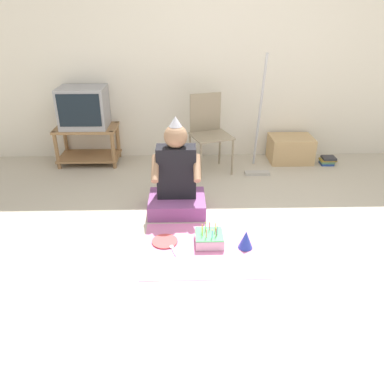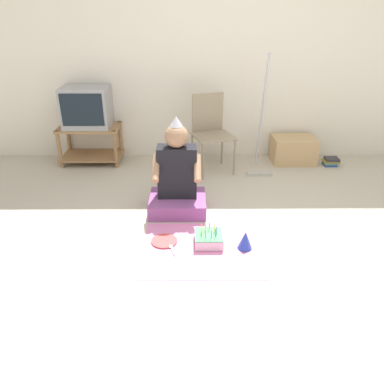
{
  "view_description": "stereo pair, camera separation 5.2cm",
  "coord_description": "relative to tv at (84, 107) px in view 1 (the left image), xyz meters",
  "views": [
    {
      "loc": [
        -0.48,
        -2.31,
        1.74
      ],
      "look_at": [
        -0.4,
        0.46,
        0.35
      ],
      "focal_mm": 35.0,
      "sensor_mm": 36.0,
      "label": 1
    },
    {
      "loc": [
        -0.42,
        -2.31,
        1.74
      ],
      "look_at": [
        -0.4,
        0.46,
        0.35
      ],
      "focal_mm": 35.0,
      "sensor_mm": 36.0,
      "label": 2
    }
  ],
  "objects": [
    {
      "name": "plastic_spoon_near",
      "position": [
        1.05,
        -1.87,
        -0.67
      ],
      "size": [
        0.06,
        0.14,
        0.01
      ],
      "color": "white",
      "rests_on": "party_cloth"
    },
    {
      "name": "party_cloth",
      "position": [
        1.33,
        -1.87,
        -0.68
      ],
      "size": [
        1.03,
        0.77,
        0.01
      ],
      "color": "pink",
      "rests_on": "ground_plane"
    },
    {
      "name": "folding_chair",
      "position": [
        1.43,
        -0.23,
        -0.19
      ],
      "size": [
        0.52,
        0.51,
        0.87
      ],
      "color": "gray",
      "rests_on": "ground_plane"
    },
    {
      "name": "paper_plate",
      "position": [
        0.98,
        -1.77,
        -0.67
      ],
      "size": [
        0.21,
        0.21,
        0.01
      ],
      "color": "#D84C4C",
      "rests_on": "party_cloth"
    },
    {
      "name": "ground_plane",
      "position": [
        1.62,
        -2.02,
        -0.68
      ],
      "size": [
        16.0,
        16.0,
        0.0
      ],
      "primitive_type": "plane",
      "color": "#BCB29E"
    },
    {
      "name": "cardboard_box_stack",
      "position": [
        2.47,
        -0.01,
        -0.53
      ],
      "size": [
        0.51,
        0.39,
        0.31
      ],
      "color": "tan",
      "rests_on": "ground_plane"
    },
    {
      "name": "party_hat_blue",
      "position": [
        1.63,
        -1.87,
        -0.6
      ],
      "size": [
        0.12,
        0.12,
        0.15
      ],
      "color": "blue",
      "rests_on": "party_cloth"
    },
    {
      "name": "tv_stand",
      "position": [
        -0.0,
        -0.0,
        -0.41
      ],
      "size": [
        0.72,
        0.44,
        0.45
      ],
      "color": "#997047",
      "rests_on": "ground_plane"
    },
    {
      "name": "person_seated",
      "position": [
        1.08,
        -1.22,
        -0.38
      ],
      "size": [
        0.52,
        0.44,
        0.89
      ],
      "color": "#8C4C8C",
      "rests_on": "ground_plane"
    },
    {
      "name": "dust_mop",
      "position": [
        1.99,
        -0.34,
        -0.29
      ],
      "size": [
        0.28,
        0.32,
        1.32
      ],
      "color": "#B2ADA3",
      "rests_on": "ground_plane"
    },
    {
      "name": "birthday_cake",
      "position": [
        1.35,
        -1.8,
        -0.63
      ],
      "size": [
        0.22,
        0.22,
        0.17
      ],
      "color": "silver",
      "rests_on": "party_cloth"
    },
    {
      "name": "wall_back",
      "position": [
        1.62,
        0.25,
        0.59
      ],
      "size": [
        6.4,
        0.06,
        2.55
      ],
      "color": "silver",
      "rests_on": "ground_plane"
    },
    {
      "name": "tv",
      "position": [
        0.0,
        0.0,
        0.0
      ],
      "size": [
        0.53,
        0.42,
        0.46
      ],
      "color": "#99999E",
      "rests_on": "tv_stand"
    },
    {
      "name": "book_pile",
      "position": [
        2.9,
        -0.14,
        -0.63
      ],
      "size": [
        0.19,
        0.14,
        0.1
      ],
      "color": "#284793",
      "rests_on": "ground_plane"
    }
  ]
}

